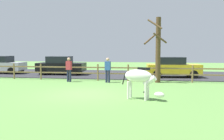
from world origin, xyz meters
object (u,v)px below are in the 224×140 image
crow_on_grass (145,92)px  visitor_left_of_tree (69,68)px  bare_tree (158,49)px  parked_car_silver (1,64)px  visitor_right_of_tree (108,69)px  parked_car_black (61,65)px  zebra (140,78)px  parked_car_yellow (173,67)px

crow_on_grass → visitor_left_of_tree: (-5.19, 3.81, 0.78)m
bare_tree → parked_car_silver: bearing=165.5°
parked_car_silver → visitor_right_of_tree: bearing=-21.4°
parked_car_black → bare_tree: bearing=-23.1°
bare_tree → zebra: 5.83m
crow_on_grass → parked_car_black: parked_car_black is taller
parked_car_black → parked_car_yellow: same height
visitor_right_of_tree → parked_car_yellow: bearing=37.6°
parked_car_silver → visitor_left_of_tree: 8.86m
zebra → visitor_left_of_tree: (-4.98, 4.99, -0.02)m
parked_car_yellow → visitor_right_of_tree: visitor_right_of_tree is taller
bare_tree → visitor_right_of_tree: 3.54m
crow_on_grass → visitor_right_of_tree: (-2.54, 3.86, 0.78)m
parked_car_yellow → parked_car_silver: bearing=177.5°
parked_car_black → visitor_left_of_tree: visitor_left_of_tree is taller
crow_on_grass → parked_car_yellow: (1.95, 7.32, 0.72)m
parked_car_yellow → visitor_left_of_tree: (-7.14, -3.51, 0.06)m
bare_tree → parked_car_silver: 14.22m
visitor_left_of_tree → visitor_right_of_tree: same height
zebra → visitor_left_of_tree: 7.05m
bare_tree → parked_car_yellow: (1.25, 2.89, -1.39)m
visitor_left_of_tree → visitor_right_of_tree: (2.65, 0.05, 0.00)m
visitor_left_of_tree → crow_on_grass: bearing=-36.3°
bare_tree → parked_car_yellow: 3.45m
parked_car_black → parked_car_silver: 5.69m
visitor_left_of_tree → visitor_right_of_tree: bearing=1.1°
parked_car_black → visitor_left_of_tree: 4.57m
crow_on_grass → visitor_right_of_tree: visitor_right_of_tree is taller
zebra → parked_car_yellow: (2.16, 8.50, -0.08)m
zebra → parked_car_silver: (-12.80, 9.15, -0.08)m
parked_car_silver → visitor_right_of_tree: size_ratio=2.49×
visitor_left_of_tree → parked_car_yellow: bearing=26.2°
bare_tree → crow_on_grass: (-0.69, -4.43, -2.11)m
parked_car_silver → visitor_right_of_tree: 11.25m
crow_on_grass → visitor_right_of_tree: size_ratio=0.13×
visitor_right_of_tree → bare_tree: bearing=9.9°
parked_car_yellow → visitor_right_of_tree: (-4.48, -3.46, 0.06)m
crow_on_grass → parked_car_black: 10.76m
parked_car_black → visitor_left_of_tree: (2.14, -4.03, 0.06)m
crow_on_grass → visitor_left_of_tree: size_ratio=0.13×
zebra → parked_car_black: size_ratio=0.46×
bare_tree → visitor_left_of_tree: size_ratio=2.61×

